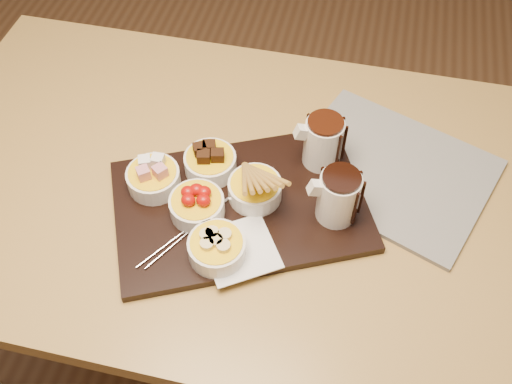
% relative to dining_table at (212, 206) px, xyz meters
% --- Properties ---
extents(ground, '(5.00, 5.00, 0.00)m').
position_rel_dining_table_xyz_m(ground, '(0.00, 0.00, -0.65)').
color(ground, '#56361D').
rests_on(ground, ground).
extents(dining_table, '(1.20, 0.80, 0.75)m').
position_rel_dining_table_xyz_m(dining_table, '(0.00, 0.00, 0.00)').
color(dining_table, '#A7823E').
rests_on(dining_table, ground).
extents(serving_board, '(0.54, 0.47, 0.02)m').
position_rel_dining_table_xyz_m(serving_board, '(0.08, -0.06, 0.11)').
color(serving_board, black).
rests_on(serving_board, dining_table).
extents(napkin, '(0.17, 0.17, 0.00)m').
position_rel_dining_table_xyz_m(napkin, '(0.10, -0.16, 0.12)').
color(napkin, white).
rests_on(napkin, serving_board).
extents(bowl_marshmallows, '(0.10, 0.10, 0.04)m').
position_rel_dining_table_xyz_m(bowl_marshmallows, '(-0.09, -0.06, 0.14)').
color(bowl_marshmallows, white).
rests_on(bowl_marshmallows, serving_board).
extents(bowl_cake, '(0.10, 0.10, 0.04)m').
position_rel_dining_table_xyz_m(bowl_cake, '(0.01, 0.00, 0.14)').
color(bowl_cake, white).
rests_on(bowl_cake, serving_board).
extents(bowl_strawberries, '(0.10, 0.10, 0.04)m').
position_rel_dining_table_xyz_m(bowl_strawberries, '(0.01, -0.10, 0.14)').
color(bowl_strawberries, white).
rests_on(bowl_strawberries, serving_board).
extents(bowl_biscotti, '(0.10, 0.10, 0.04)m').
position_rel_dining_table_xyz_m(bowl_biscotti, '(0.10, -0.04, 0.14)').
color(bowl_biscotti, white).
rests_on(bowl_biscotti, serving_board).
extents(bowl_bananas, '(0.10, 0.10, 0.04)m').
position_rel_dining_table_xyz_m(bowl_bananas, '(0.07, -0.18, 0.14)').
color(bowl_bananas, white).
rests_on(bowl_bananas, serving_board).
extents(pitcher_dark_chocolate, '(0.10, 0.10, 0.10)m').
position_rel_dining_table_xyz_m(pitcher_dark_chocolate, '(0.25, -0.05, 0.17)').
color(pitcher_dark_chocolate, silver).
rests_on(pitcher_dark_chocolate, serving_board).
extents(pitcher_milk_chocolate, '(0.10, 0.10, 0.10)m').
position_rel_dining_table_xyz_m(pitcher_milk_chocolate, '(0.21, 0.08, 0.17)').
color(pitcher_milk_chocolate, silver).
rests_on(pitcher_milk_chocolate, serving_board).
extents(fondue_skewers, '(0.23, 0.17, 0.01)m').
position_rel_dining_table_xyz_m(fondue_skewers, '(0.01, -0.13, 0.12)').
color(fondue_skewers, silver).
rests_on(fondue_skewers, serving_board).
extents(newspaper, '(0.45, 0.41, 0.01)m').
position_rel_dining_table_xyz_m(newspaper, '(0.35, 0.09, 0.10)').
color(newspaper, beige).
rests_on(newspaper, dining_table).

